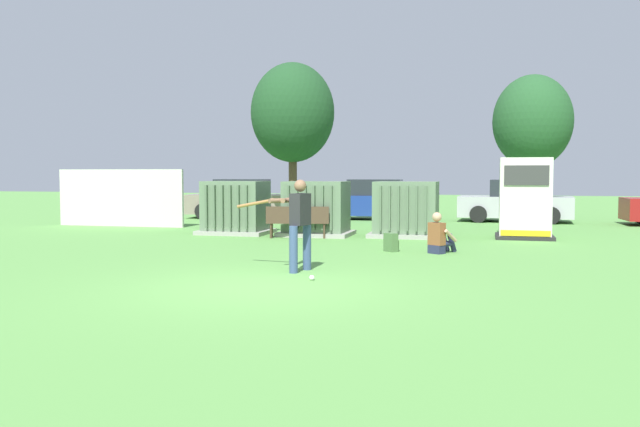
{
  "coord_description": "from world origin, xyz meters",
  "views": [
    {
      "loc": [
        3.52,
        -10.05,
        1.85
      ],
      "look_at": [
        0.03,
        3.5,
        1.0
      ],
      "focal_mm": 36.83,
      "sensor_mm": 36.0,
      "label": 1
    }
  ],
  "objects_px": {
    "transformer_mid_east": "(406,210)",
    "backpack": "(391,243)",
    "parked_car_left_of_center": "(373,201)",
    "park_bench": "(298,220)",
    "transformer_west": "(236,208)",
    "parked_car_right_of_center": "(516,202)",
    "transformer_mid_west": "(316,209)",
    "seated_spectator": "(439,237)",
    "batter": "(298,220)",
    "generator_enclosure": "(525,199)",
    "sports_ball": "(312,278)",
    "parked_car_leftmost": "(240,200)"
  },
  "relations": [
    {
      "from": "transformer_west",
      "to": "transformer_mid_west",
      "type": "relative_size",
      "value": 1.0
    },
    {
      "from": "transformer_west",
      "to": "parked_car_right_of_center",
      "type": "relative_size",
      "value": 0.49
    },
    {
      "from": "generator_enclosure",
      "to": "transformer_mid_east",
      "type": "bearing_deg",
      "value": -174.22
    },
    {
      "from": "parked_car_leftmost",
      "to": "parked_car_right_of_center",
      "type": "distance_m",
      "value": 11.11
    },
    {
      "from": "transformer_mid_east",
      "to": "transformer_west",
      "type": "bearing_deg",
      "value": -176.37
    },
    {
      "from": "transformer_mid_west",
      "to": "batter",
      "type": "xyz_separation_m",
      "value": [
        1.49,
        -7.05,
        0.19
      ]
    },
    {
      "from": "backpack",
      "to": "parked_car_right_of_center",
      "type": "bearing_deg",
      "value": 73.08
    },
    {
      "from": "transformer_mid_east",
      "to": "backpack",
      "type": "relative_size",
      "value": 4.77
    },
    {
      "from": "sports_ball",
      "to": "backpack",
      "type": "distance_m",
      "value": 4.6
    },
    {
      "from": "park_bench",
      "to": "seated_spectator",
      "type": "relative_size",
      "value": 1.91
    },
    {
      "from": "transformer_west",
      "to": "sports_ball",
      "type": "distance_m",
      "value": 9.22
    },
    {
      "from": "batter",
      "to": "seated_spectator",
      "type": "xyz_separation_m",
      "value": [
        2.4,
        3.53,
        -0.6
      ]
    },
    {
      "from": "batter",
      "to": "backpack",
      "type": "xyz_separation_m",
      "value": [
        1.27,
        3.58,
        -0.76
      ]
    },
    {
      "from": "sports_ball",
      "to": "transformer_mid_east",
      "type": "bearing_deg",
      "value": 85.68
    },
    {
      "from": "transformer_mid_west",
      "to": "generator_enclosure",
      "type": "relative_size",
      "value": 0.91
    },
    {
      "from": "parked_car_right_of_center",
      "to": "transformer_mid_east",
      "type": "bearing_deg",
      "value": -115.8
    },
    {
      "from": "generator_enclosure",
      "to": "park_bench",
      "type": "distance_m",
      "value": 6.52
    },
    {
      "from": "transformer_west",
      "to": "parked_car_right_of_center",
      "type": "xyz_separation_m",
      "value": [
        8.58,
        7.3,
        -0.04
      ]
    },
    {
      "from": "transformer_mid_east",
      "to": "seated_spectator",
      "type": "distance_m",
      "value": 4.03
    },
    {
      "from": "sports_ball",
      "to": "generator_enclosure",
      "type": "bearing_deg",
      "value": 65.33
    },
    {
      "from": "batter",
      "to": "parked_car_right_of_center",
      "type": "relative_size",
      "value": 0.4
    },
    {
      "from": "batter",
      "to": "parked_car_leftmost",
      "type": "xyz_separation_m",
      "value": [
        -6.57,
        13.81,
        -0.22
      ]
    },
    {
      "from": "transformer_mid_east",
      "to": "parked_car_right_of_center",
      "type": "relative_size",
      "value": 0.49
    },
    {
      "from": "batter",
      "to": "sports_ball",
      "type": "xyz_separation_m",
      "value": [
        0.54,
        -0.96,
        -0.93
      ]
    },
    {
      "from": "park_bench",
      "to": "parked_car_left_of_center",
      "type": "height_order",
      "value": "parked_car_left_of_center"
    },
    {
      "from": "generator_enclosure",
      "to": "batter",
      "type": "xyz_separation_m",
      "value": [
        -4.5,
        -7.68,
        -0.16
      ]
    },
    {
      "from": "parked_car_left_of_center",
      "to": "park_bench",
      "type": "bearing_deg",
      "value": -95.29
    },
    {
      "from": "generator_enclosure",
      "to": "parked_car_right_of_center",
      "type": "distance_m",
      "value": 6.64
    },
    {
      "from": "park_bench",
      "to": "seated_spectator",
      "type": "bearing_deg",
      "value": -31.57
    },
    {
      "from": "seated_spectator",
      "to": "parked_car_right_of_center",
      "type": "relative_size",
      "value": 0.22
    },
    {
      "from": "seated_spectator",
      "to": "parked_car_leftmost",
      "type": "distance_m",
      "value": 13.65
    },
    {
      "from": "park_bench",
      "to": "sports_ball",
      "type": "relative_size",
      "value": 20.49
    },
    {
      "from": "transformer_mid_west",
      "to": "parked_car_left_of_center",
      "type": "height_order",
      "value": "same"
    },
    {
      "from": "transformer_mid_west",
      "to": "backpack",
      "type": "bearing_deg",
      "value": -51.51
    },
    {
      "from": "transformer_west",
      "to": "generator_enclosure",
      "type": "xyz_separation_m",
      "value": [
        8.55,
        0.67,
        0.35
      ]
    },
    {
      "from": "transformer_west",
      "to": "batter",
      "type": "height_order",
      "value": "batter"
    },
    {
      "from": "transformer_mid_west",
      "to": "backpack",
      "type": "xyz_separation_m",
      "value": [
        2.76,
        -3.47,
        -0.57
      ]
    },
    {
      "from": "batter",
      "to": "seated_spectator",
      "type": "height_order",
      "value": "batter"
    },
    {
      "from": "generator_enclosure",
      "to": "park_bench",
      "type": "xyz_separation_m",
      "value": [
        -6.3,
        -1.57,
        -0.6
      ]
    },
    {
      "from": "transformer_mid_east",
      "to": "backpack",
      "type": "height_order",
      "value": "transformer_mid_east"
    },
    {
      "from": "parked_car_leftmost",
      "to": "batter",
      "type": "bearing_deg",
      "value": -64.56
    },
    {
      "from": "transformer_west",
      "to": "backpack",
      "type": "relative_size",
      "value": 4.77
    },
    {
      "from": "seated_spectator",
      "to": "generator_enclosure",
      "type": "bearing_deg",
      "value": 63.12
    },
    {
      "from": "transformer_west",
      "to": "generator_enclosure",
      "type": "distance_m",
      "value": 8.58
    },
    {
      "from": "sports_ball",
      "to": "parked_car_right_of_center",
      "type": "relative_size",
      "value": 0.02
    },
    {
      "from": "batter",
      "to": "parked_car_left_of_center",
      "type": "bearing_deg",
      "value": 94.16
    },
    {
      "from": "backpack",
      "to": "parked_car_left_of_center",
      "type": "height_order",
      "value": "parked_car_left_of_center"
    },
    {
      "from": "transformer_mid_west",
      "to": "seated_spectator",
      "type": "relative_size",
      "value": 2.18
    },
    {
      "from": "seated_spectator",
      "to": "parked_car_right_of_center",
      "type": "height_order",
      "value": "parked_car_right_of_center"
    },
    {
      "from": "transformer_mid_east",
      "to": "parked_car_right_of_center",
      "type": "bearing_deg",
      "value": 64.2
    }
  ]
}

